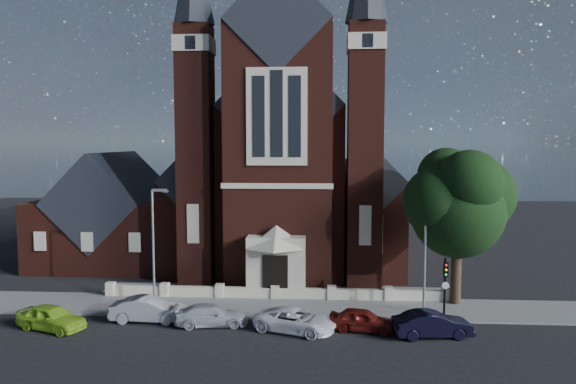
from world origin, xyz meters
name	(u,v)px	position (x,y,z in m)	size (l,w,h in m)	color
ground	(284,272)	(0.00, 15.00, 0.00)	(120.00, 120.00, 0.00)	black
pavement_strip	(273,308)	(0.00, 4.50, 0.00)	(60.00, 5.00, 0.12)	slate
forecourt_paving	(278,292)	(0.00, 8.50, 0.00)	(26.00, 3.00, 0.14)	slate
forecourt_wall	(275,299)	(0.00, 6.50, 0.00)	(24.00, 0.40, 0.90)	#BDB196
church	(289,172)	(0.00, 22.94, 8.19)	(20.01, 34.90, 29.20)	#471B12
parish_hall	(114,219)	(-16.00, 18.00, 4.01)	(12.00, 12.20, 10.24)	#471B12
street_tree	(460,205)	(12.60, 5.71, 6.96)	(6.40, 6.60, 10.70)	black
street_lamp_left	(154,241)	(-7.91, 4.00, 4.60)	(1.16, 0.22, 8.09)	gray
street_lamp_right	(427,244)	(10.09, 4.00, 4.60)	(1.16, 0.22, 8.09)	gray
traffic_signal	(445,280)	(11.00, 2.43, 2.58)	(0.28, 0.42, 4.00)	black
car_lime_van	(51,317)	(-12.82, -0.76, 0.75)	(1.77, 4.40, 1.50)	#94CF29
car_silver_a	(148,309)	(-7.50, 1.11, 0.77)	(1.62, 4.66, 1.53)	#95979C
car_silver_b	(211,315)	(-3.41, 0.58, 0.64)	(1.81, 4.44, 1.29)	silver
car_white_suv	(295,320)	(1.76, -0.18, 0.68)	(2.25, 4.88, 1.36)	white
car_dark_red	(363,320)	(5.75, 0.19, 0.67)	(1.59, 3.96, 1.35)	maroon
car_navy	(433,324)	(9.70, -0.58, 0.75)	(1.58, 4.54, 1.50)	black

